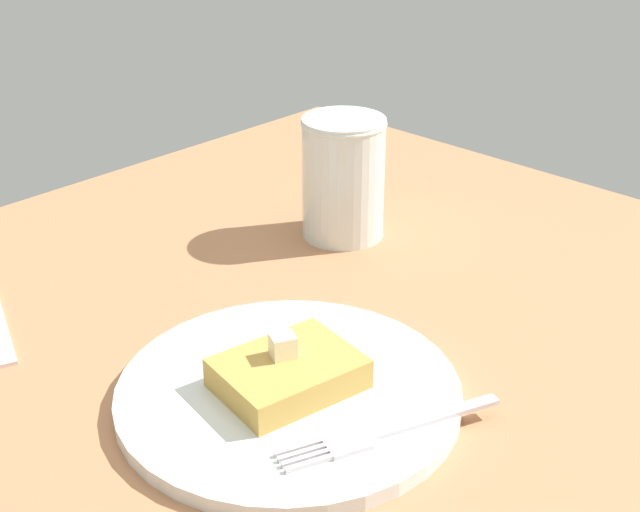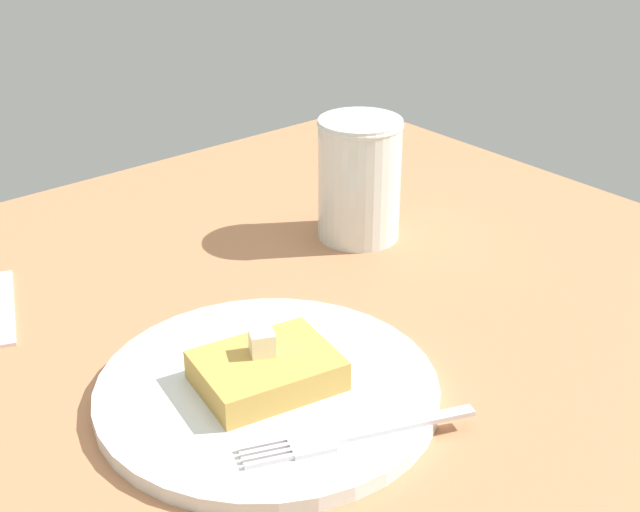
{
  "view_description": "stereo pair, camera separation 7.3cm",
  "coord_description": "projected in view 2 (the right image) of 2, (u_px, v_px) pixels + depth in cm",
  "views": [
    {
      "loc": [
        -37.84,
        41.46,
        40.13
      ],
      "look_at": [
        7.25,
        -5.82,
        6.96
      ],
      "focal_mm": 50.0,
      "sensor_mm": 36.0,
      "label": 1
    },
    {
      "loc": [
        -42.84,
        36.12,
        40.13
      ],
      "look_at": [
        7.25,
        -5.82,
        6.96
      ],
      "focal_mm": 50.0,
      "sensor_mm": 36.0,
      "label": 2
    }
  ],
  "objects": [
    {
      "name": "plate",
      "position": [
        267.0,
        389.0,
        0.63
      ],
      "size": [
        24.39,
        24.39,
        1.15
      ],
      "color": "silver",
      "rests_on": "table_surface"
    },
    {
      "name": "syrup_jar",
      "position": [
        359.0,
        183.0,
        0.85
      ],
      "size": [
        8.09,
        8.09,
        11.82
      ],
      "color": "#5E290F",
      "rests_on": "table_surface"
    },
    {
      "name": "butter_pat_primary",
      "position": [
        264.0,
        344.0,
        0.62
      ],
      "size": [
        2.12,
        2.2,
        1.71
      ],
      "primitive_type": "cube",
      "rotation": [
        0.0,
        0.0,
        1.13
      ],
      "color": "#F9EEC7",
      "rests_on": "toast_slice_center"
    },
    {
      "name": "toast_slice_center",
      "position": [
        267.0,
        370.0,
        0.62
      ],
      "size": [
        8.8,
        10.64,
        2.22
      ],
      "primitive_type": "cube",
      "rotation": [
        0.0,
        0.0,
        -0.18
      ],
      "color": "gold",
      "rests_on": "plate"
    },
    {
      "name": "fork",
      "position": [
        346.0,
        436.0,
        0.57
      ],
      "size": [
        7.26,
        15.39,
        0.36
      ],
      "color": "silver",
      "rests_on": "plate"
    },
    {
      "name": "table_surface",
      "position": [
        323.0,
        379.0,
        0.68
      ],
      "size": [
        90.92,
        90.92,
        2.46
      ],
      "primitive_type": "cube",
      "color": "#B0734D",
      "rests_on": "ground"
    }
  ]
}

